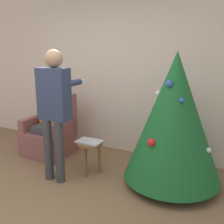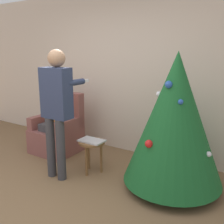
{
  "view_description": "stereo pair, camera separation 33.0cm",
  "coord_description": "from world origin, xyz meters",
  "px_view_note": "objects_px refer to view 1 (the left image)",
  "views": [
    {
      "loc": [
        1.98,
        -1.77,
        1.74
      ],
      "look_at": [
        0.52,
        1.1,
        0.97
      ],
      "focal_mm": 42.0,
      "sensor_mm": 36.0,
      "label": 1
    },
    {
      "loc": [
        2.27,
        -1.6,
        1.74
      ],
      "look_at": [
        0.52,
        1.1,
        0.97
      ],
      "focal_mm": 42.0,
      "sensor_mm": 36.0,
      "label": 2
    }
  ],
  "objects_px": {
    "side_stool": "(90,148)",
    "christmas_tree": "(174,117)",
    "armchair": "(51,134)",
    "person_seated": "(48,116)",
    "person_standing": "(54,104)"
  },
  "relations": [
    {
      "from": "person_standing",
      "to": "christmas_tree",
      "type": "bearing_deg",
      "value": 21.23
    },
    {
      "from": "person_standing",
      "to": "armchair",
      "type": "bearing_deg",
      "value": 134.95
    },
    {
      "from": "armchair",
      "to": "person_standing",
      "type": "height_order",
      "value": "person_standing"
    },
    {
      "from": "person_seated",
      "to": "person_standing",
      "type": "distance_m",
      "value": 1.01
    },
    {
      "from": "armchair",
      "to": "side_stool",
      "type": "relative_size",
      "value": 2.15
    },
    {
      "from": "christmas_tree",
      "to": "side_stool",
      "type": "bearing_deg",
      "value": -168.67
    },
    {
      "from": "christmas_tree",
      "to": "armchair",
      "type": "bearing_deg",
      "value": 176.55
    },
    {
      "from": "side_stool",
      "to": "armchair",
      "type": "bearing_deg",
      "value": 160.71
    },
    {
      "from": "armchair",
      "to": "side_stool",
      "type": "distance_m",
      "value": 1.06
    },
    {
      "from": "christmas_tree",
      "to": "person_seated",
      "type": "bearing_deg",
      "value": 177.44
    },
    {
      "from": "person_seated",
      "to": "person_standing",
      "type": "relative_size",
      "value": 0.71
    },
    {
      "from": "armchair",
      "to": "person_standing",
      "type": "bearing_deg",
      "value": -45.05
    },
    {
      "from": "christmas_tree",
      "to": "person_seated",
      "type": "height_order",
      "value": "christmas_tree"
    },
    {
      "from": "side_stool",
      "to": "christmas_tree",
      "type": "bearing_deg",
      "value": 11.33
    },
    {
      "from": "side_stool",
      "to": "person_seated",
      "type": "bearing_deg",
      "value": 162.4
    }
  ]
}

